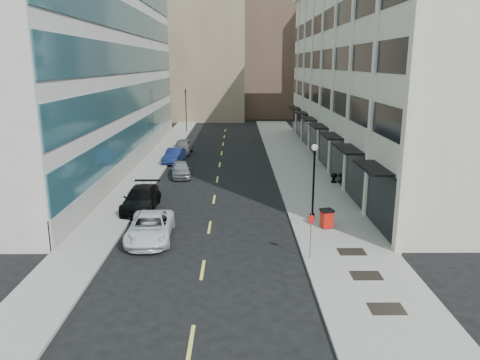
{
  "coord_description": "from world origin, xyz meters",
  "views": [
    {
      "loc": [
        1.63,
        -18.73,
        9.63
      ],
      "look_at": [
        1.84,
        8.01,
        2.95
      ],
      "focal_mm": 35.0,
      "sensor_mm": 36.0,
      "label": 1
    }
  ],
  "objects_px": {
    "car_grey_sedan": "(183,147)",
    "lamppost": "(314,174)",
    "urn_planter": "(334,177)",
    "trash_bin": "(327,218)",
    "car_white_van": "(150,228)",
    "sign_post": "(311,229)",
    "traffic_signal": "(186,92)",
    "car_black_pickup": "(141,199)",
    "car_silver_sedan": "(181,169)",
    "car_blue_sedan": "(174,156)"
  },
  "relations": [
    {
      "from": "trash_bin",
      "to": "sign_post",
      "type": "distance_m",
      "value": 4.88
    },
    {
      "from": "car_white_van",
      "to": "sign_post",
      "type": "distance_m",
      "value": 9.07
    },
    {
      "from": "car_blue_sedan",
      "to": "trash_bin",
      "type": "height_order",
      "value": "car_blue_sedan"
    },
    {
      "from": "car_grey_sedan",
      "to": "sign_post",
      "type": "bearing_deg",
      "value": -69.17
    },
    {
      "from": "traffic_signal",
      "to": "car_silver_sedan",
      "type": "distance_m",
      "value": 27.56
    },
    {
      "from": "urn_planter",
      "to": "car_silver_sedan",
      "type": "bearing_deg",
      "value": 168.09
    },
    {
      "from": "car_white_van",
      "to": "car_blue_sedan",
      "type": "xyz_separation_m",
      "value": [
        -1.33,
        20.95,
        -0.01
      ]
    },
    {
      "from": "car_black_pickup",
      "to": "lamppost",
      "type": "height_order",
      "value": "lamppost"
    },
    {
      "from": "car_silver_sedan",
      "to": "urn_planter",
      "type": "relative_size",
      "value": 5.09
    },
    {
      "from": "car_silver_sedan",
      "to": "sign_post",
      "type": "xyz_separation_m",
      "value": [
        8.5,
        -18.01,
        1.01
      ]
    },
    {
      "from": "car_silver_sedan",
      "to": "lamppost",
      "type": "relative_size",
      "value": 0.83
    },
    {
      "from": "car_grey_sedan",
      "to": "car_black_pickup",
      "type": "bearing_deg",
      "value": -89.1
    },
    {
      "from": "traffic_signal",
      "to": "urn_planter",
      "type": "distance_m",
      "value": 33.7
    },
    {
      "from": "car_black_pickup",
      "to": "trash_bin",
      "type": "bearing_deg",
      "value": -19.51
    },
    {
      "from": "traffic_signal",
      "to": "car_silver_sedan",
      "type": "relative_size",
      "value": 1.73
    },
    {
      "from": "traffic_signal",
      "to": "lamppost",
      "type": "relative_size",
      "value": 1.44
    },
    {
      "from": "sign_post",
      "to": "urn_planter",
      "type": "height_order",
      "value": "sign_post"
    },
    {
      "from": "traffic_signal",
      "to": "trash_bin",
      "type": "relative_size",
      "value": 6.17
    },
    {
      "from": "car_blue_sedan",
      "to": "urn_planter",
      "type": "relative_size",
      "value": 5.41
    },
    {
      "from": "car_black_pickup",
      "to": "traffic_signal",
      "type": "bearing_deg",
      "value": 90.71
    },
    {
      "from": "car_grey_sedan",
      "to": "car_silver_sedan",
      "type": "bearing_deg",
      "value": -81.98
    },
    {
      "from": "car_white_van",
      "to": "car_silver_sedan",
      "type": "xyz_separation_m",
      "value": [
        0.0,
        15.0,
        -0.03
      ]
    },
    {
      "from": "traffic_signal",
      "to": "car_blue_sedan",
      "type": "distance_m",
      "value": 21.66
    },
    {
      "from": "lamppost",
      "to": "sign_post",
      "type": "distance_m",
      "value": 6.42
    },
    {
      "from": "car_silver_sedan",
      "to": "car_grey_sedan",
      "type": "relative_size",
      "value": 0.87
    },
    {
      "from": "urn_planter",
      "to": "trash_bin",
      "type": "bearing_deg",
      "value": -103.66
    },
    {
      "from": "car_silver_sedan",
      "to": "urn_planter",
      "type": "bearing_deg",
      "value": -19.42
    },
    {
      "from": "trash_bin",
      "to": "lamppost",
      "type": "height_order",
      "value": "lamppost"
    },
    {
      "from": "lamppost",
      "to": "car_white_van",
      "type": "bearing_deg",
      "value": -161.65
    },
    {
      "from": "car_blue_sedan",
      "to": "car_white_van",
      "type": "bearing_deg",
      "value": -79.35
    },
    {
      "from": "lamppost",
      "to": "car_black_pickup",
      "type": "bearing_deg",
      "value": 168.0
    },
    {
      "from": "traffic_signal",
      "to": "sign_post",
      "type": "xyz_separation_m",
      "value": [
        10.8,
        -45.01,
        -4.02
      ]
    },
    {
      "from": "traffic_signal",
      "to": "car_black_pickup",
      "type": "relative_size",
      "value": 1.33
    },
    {
      "from": "traffic_signal",
      "to": "car_grey_sedan",
      "type": "height_order",
      "value": "traffic_signal"
    },
    {
      "from": "traffic_signal",
      "to": "trash_bin",
      "type": "bearing_deg",
      "value": -72.89
    },
    {
      "from": "car_blue_sedan",
      "to": "car_grey_sedan",
      "type": "xyz_separation_m",
      "value": [
        0.29,
        4.81,
        0.08
      ]
    },
    {
      "from": "car_silver_sedan",
      "to": "car_grey_sedan",
      "type": "height_order",
      "value": "car_grey_sedan"
    },
    {
      "from": "traffic_signal",
      "to": "lamppost",
      "type": "height_order",
      "value": "traffic_signal"
    },
    {
      "from": "car_grey_sedan",
      "to": "lamppost",
      "type": "height_order",
      "value": "lamppost"
    },
    {
      "from": "car_silver_sedan",
      "to": "car_grey_sedan",
      "type": "bearing_deg",
      "value": 88.02
    },
    {
      "from": "car_white_van",
      "to": "car_blue_sedan",
      "type": "distance_m",
      "value": 21.0
    },
    {
      "from": "car_blue_sedan",
      "to": "lamppost",
      "type": "height_order",
      "value": "lamppost"
    },
    {
      "from": "traffic_signal",
      "to": "car_black_pickup",
      "type": "distance_m",
      "value": 36.78
    },
    {
      "from": "car_black_pickup",
      "to": "car_blue_sedan",
      "type": "height_order",
      "value": "car_black_pickup"
    },
    {
      "from": "car_grey_sedan",
      "to": "sign_post",
      "type": "xyz_separation_m",
      "value": [
        9.54,
        -28.77,
        0.91
      ]
    },
    {
      "from": "traffic_signal",
      "to": "car_grey_sedan",
      "type": "xyz_separation_m",
      "value": [
        1.26,
        -16.24,
        -4.93
      ]
    },
    {
      "from": "traffic_signal",
      "to": "sign_post",
      "type": "height_order",
      "value": "traffic_signal"
    },
    {
      "from": "trash_bin",
      "to": "urn_planter",
      "type": "distance_m",
      "value": 11.13
    },
    {
      "from": "car_black_pickup",
      "to": "car_silver_sedan",
      "type": "bearing_deg",
      "value": 79.99
    },
    {
      "from": "car_blue_sedan",
      "to": "trash_bin",
      "type": "xyz_separation_m",
      "value": [
        11.51,
        -19.47,
        0.05
      ]
    }
  ]
}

